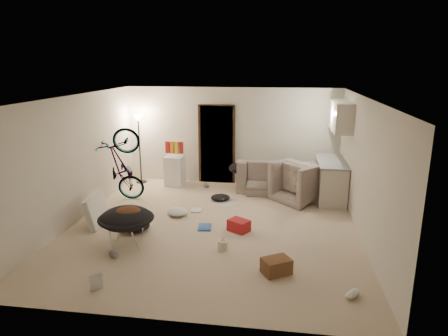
# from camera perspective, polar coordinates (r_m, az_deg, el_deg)

# --- Properties ---
(floor) EXTENTS (5.50, 6.00, 0.02)m
(floor) POSITION_cam_1_polar(r_m,az_deg,el_deg) (7.91, -1.56, -8.35)
(floor) COLOR beige
(floor) RESTS_ON ground
(ceiling) EXTENTS (5.50, 6.00, 0.02)m
(ceiling) POSITION_cam_1_polar(r_m,az_deg,el_deg) (7.29, -1.70, 10.17)
(ceiling) COLOR white
(ceiling) RESTS_ON wall_back
(wall_back) EXTENTS (5.50, 0.02, 2.50)m
(wall_back) POSITION_cam_1_polar(r_m,az_deg,el_deg) (10.41, 1.18, 4.59)
(wall_back) COLOR silver
(wall_back) RESTS_ON floor
(wall_front) EXTENTS (5.50, 0.02, 2.50)m
(wall_front) POSITION_cam_1_polar(r_m,az_deg,el_deg) (4.71, -7.89, -8.47)
(wall_front) COLOR silver
(wall_front) RESTS_ON floor
(wall_left) EXTENTS (0.02, 6.00, 2.50)m
(wall_left) POSITION_cam_1_polar(r_m,az_deg,el_deg) (8.41, -20.50, 1.16)
(wall_left) COLOR silver
(wall_left) RESTS_ON floor
(wall_right) EXTENTS (0.02, 6.00, 2.50)m
(wall_right) POSITION_cam_1_polar(r_m,az_deg,el_deg) (7.55, 19.49, -0.24)
(wall_right) COLOR silver
(wall_right) RESTS_ON floor
(doorway) EXTENTS (0.85, 0.10, 2.04)m
(doorway) POSITION_cam_1_polar(r_m,az_deg,el_deg) (10.47, -1.03, 3.37)
(doorway) COLOR black
(doorway) RESTS_ON floor
(door_trim) EXTENTS (0.97, 0.04, 2.10)m
(door_trim) POSITION_cam_1_polar(r_m,az_deg,el_deg) (10.44, -1.05, 3.33)
(door_trim) COLOR black
(door_trim) RESTS_ON floor
(floor_lamp) EXTENTS (0.28, 0.28, 1.81)m
(floor_lamp) POSITION_cam_1_polar(r_m,az_deg,el_deg) (10.62, -12.07, 4.78)
(floor_lamp) COLOR black
(floor_lamp) RESTS_ON floor
(kitchen_counter) EXTENTS (0.60, 1.50, 0.88)m
(kitchen_counter) POSITION_cam_1_polar(r_m,az_deg,el_deg) (9.61, 14.93, -1.76)
(kitchen_counter) COLOR beige
(kitchen_counter) RESTS_ON floor
(counter_top) EXTENTS (0.64, 1.54, 0.04)m
(counter_top) POSITION_cam_1_polar(r_m,az_deg,el_deg) (9.50, 15.12, 0.91)
(counter_top) COLOR gray
(counter_top) RESTS_ON kitchen_counter
(kitchen_uppers) EXTENTS (0.38, 1.40, 0.65)m
(kitchen_uppers) POSITION_cam_1_polar(r_m,az_deg,el_deg) (9.33, 16.35, 7.15)
(kitchen_uppers) COLOR beige
(kitchen_uppers) RESTS_ON wall_right
(sofa) EXTENTS (2.04, 0.87, 0.59)m
(sofa) POSITION_cam_1_polar(r_m,az_deg,el_deg) (10.01, 7.72, -1.59)
(sofa) COLOR #394139
(sofa) RESTS_ON floor
(armchair) EXTENTS (1.37, 1.37, 0.67)m
(armchair) POSITION_cam_1_polar(r_m,az_deg,el_deg) (9.47, 11.31, -2.45)
(armchair) COLOR #394139
(armchair) RESTS_ON floor
(bicycle) EXTENTS (1.85, 1.02, 1.01)m
(bicycle) POSITION_cam_1_polar(r_m,az_deg,el_deg) (9.44, -14.25, -1.88)
(bicycle) COLOR black
(bicycle) RESTS_ON floor
(book_asset) EXTENTS (0.30, 0.31, 0.02)m
(book_asset) POSITION_cam_1_polar(r_m,az_deg,el_deg) (6.13, -18.57, -16.35)
(book_asset) COLOR #AB191E
(book_asset) RESTS_ON floor
(mini_fridge) EXTENTS (0.48, 0.48, 0.77)m
(mini_fridge) POSITION_cam_1_polar(r_m,az_deg,el_deg) (10.44, -7.05, -0.37)
(mini_fridge) COLOR white
(mini_fridge) RESTS_ON floor
(snack_box_0) EXTENTS (0.11, 0.08, 0.30)m
(snack_box_0) POSITION_cam_1_polar(r_m,az_deg,el_deg) (10.34, -8.07, 2.96)
(snack_box_0) COLOR #AB191E
(snack_box_0) RESTS_ON mini_fridge
(snack_box_1) EXTENTS (0.11, 0.09, 0.30)m
(snack_box_1) POSITION_cam_1_polar(r_m,az_deg,el_deg) (10.31, -7.42, 2.94)
(snack_box_1) COLOR orange
(snack_box_1) RESTS_ON mini_fridge
(snack_box_2) EXTENTS (0.11, 0.08, 0.30)m
(snack_box_2) POSITION_cam_1_polar(r_m,az_deg,el_deg) (10.28, -6.78, 2.93)
(snack_box_2) COLOR gold
(snack_box_2) RESTS_ON mini_fridge
(snack_box_3) EXTENTS (0.11, 0.08, 0.30)m
(snack_box_3) POSITION_cam_1_polar(r_m,az_deg,el_deg) (10.25, -6.13, 2.91)
(snack_box_3) COLOR #AB191E
(snack_box_3) RESTS_ON mini_fridge
(saucer_chair) EXTENTS (0.96, 0.96, 0.69)m
(saucer_chair) POSITION_cam_1_polar(r_m,az_deg,el_deg) (7.19, -13.77, -7.65)
(saucer_chair) COLOR silver
(saucer_chair) RESTS_ON floor
(hoodie) EXTENTS (0.61, 0.57, 0.22)m
(hoodie) POSITION_cam_1_polar(r_m,az_deg,el_deg) (7.07, -13.58, -6.27)
(hoodie) COLOR #4C291A
(hoodie) RESTS_ON saucer_chair
(sofa_drape) EXTENTS (0.59, 0.49, 0.28)m
(sofa_drape) POSITION_cam_1_polar(r_m,az_deg,el_deg) (9.99, 2.32, -0.03)
(sofa_drape) COLOR black
(sofa_drape) RESTS_ON sofa
(tv_box) EXTENTS (0.35, 0.94, 0.62)m
(tv_box) POSITION_cam_1_polar(r_m,az_deg,el_deg) (8.30, -17.73, -5.60)
(tv_box) COLOR silver
(tv_box) RESTS_ON floor
(drink_case_a) EXTENTS (0.51, 0.47, 0.24)m
(drink_case_a) POSITION_cam_1_polar(r_m,az_deg,el_deg) (6.28, 7.49, -13.70)
(drink_case_a) COLOR brown
(drink_case_a) RESTS_ON floor
(drink_case_b) EXTENTS (0.47, 0.44, 0.22)m
(drink_case_b) POSITION_cam_1_polar(r_m,az_deg,el_deg) (7.65, 2.14, -8.20)
(drink_case_b) COLOR #AB191E
(drink_case_b) RESTS_ON floor
(juicer) EXTENTS (0.17, 0.17, 0.24)m
(juicer) POSITION_cam_1_polar(r_m,az_deg,el_deg) (6.92, -0.18, -10.89)
(juicer) COLOR beige
(juicer) RESTS_ON floor
(newspaper) EXTENTS (0.73, 0.72, 0.01)m
(newspaper) POSITION_cam_1_polar(r_m,az_deg,el_deg) (9.15, 0.22, -4.97)
(newspaper) COLOR beige
(newspaper) RESTS_ON floor
(book_blue) EXTENTS (0.28, 0.36, 0.03)m
(book_blue) POSITION_cam_1_polar(r_m,az_deg,el_deg) (7.81, -2.78, -8.45)
(book_blue) COLOR #315EB1
(book_blue) RESTS_ON floor
(book_white) EXTENTS (0.22, 0.28, 0.03)m
(book_white) POSITION_cam_1_polar(r_m,az_deg,el_deg) (8.69, -3.90, -6.03)
(book_white) COLOR silver
(book_white) RESTS_ON floor
(shoe_1) EXTENTS (0.24, 0.28, 0.10)m
(shoe_1) POSITION_cam_1_polar(r_m,az_deg,el_deg) (10.27, -2.52, -2.48)
(shoe_1) COLOR slate
(shoe_1) RESTS_ON floor
(shoe_3) EXTENTS (0.28, 0.26, 0.10)m
(shoe_3) POSITION_cam_1_polar(r_m,az_deg,el_deg) (6.95, -15.44, -11.82)
(shoe_3) COLOR slate
(shoe_3) RESTS_ON floor
(shoe_4) EXTENTS (0.29, 0.31, 0.11)m
(shoe_4) POSITION_cam_1_polar(r_m,az_deg,el_deg) (5.96, 17.95, -16.73)
(shoe_4) COLOR white
(shoe_4) RESTS_ON floor
(clothes_lump_a) EXTENTS (0.66, 0.59, 0.19)m
(clothes_lump_a) POSITION_cam_1_polar(r_m,az_deg,el_deg) (7.86, -12.70, -8.04)
(clothes_lump_a) COLOR black
(clothes_lump_a) RESTS_ON floor
(clothes_lump_b) EXTENTS (0.53, 0.48, 0.14)m
(clothes_lump_b) POSITION_cam_1_polar(r_m,az_deg,el_deg) (9.29, -0.52, -4.23)
(clothes_lump_b) COLOR black
(clothes_lump_b) RESTS_ON floor
(clothes_lump_c) EXTENTS (0.60, 0.61, 0.14)m
(clothes_lump_c) POSITION_cam_1_polar(r_m,az_deg,el_deg) (8.47, -6.70, -6.23)
(clothes_lump_c) COLOR silver
(clothes_lump_c) RESTS_ON floor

